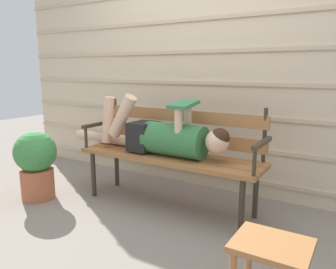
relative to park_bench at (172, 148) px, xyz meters
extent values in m
plane|color=gray|center=(0.00, -0.18, -0.51)|extent=(12.00, 12.00, 0.00)
cube|color=beige|center=(0.00, 0.59, 0.70)|extent=(4.86, 0.06, 2.42)
cube|color=#C1AD8E|center=(0.00, 0.55, -0.36)|extent=(4.86, 0.02, 0.04)
cube|color=#C1AD8E|center=(0.00, 0.55, -0.06)|extent=(4.86, 0.02, 0.04)
cube|color=#C1AD8E|center=(0.00, 0.55, 0.25)|extent=(4.86, 0.02, 0.04)
cube|color=#C1AD8E|center=(0.00, 0.55, 0.55)|extent=(4.86, 0.02, 0.04)
cube|color=#C1AD8E|center=(0.00, 0.55, 0.85)|extent=(4.86, 0.02, 0.04)
cube|color=#C1AD8E|center=(0.00, 0.55, 1.15)|extent=(4.86, 0.02, 0.04)
cube|color=#9E6638|center=(0.00, -0.21, -0.06)|extent=(1.65, 0.14, 0.04)
cube|color=#9E6638|center=(0.00, -0.07, -0.06)|extent=(1.65, 0.14, 0.04)
cube|color=#9E6638|center=(0.00, 0.08, -0.06)|extent=(1.65, 0.14, 0.04)
cube|color=#9E6638|center=(0.00, 0.15, 0.07)|extent=(1.59, 0.05, 0.11)
cube|color=#9E6638|center=(0.00, 0.15, 0.27)|extent=(1.59, 0.05, 0.11)
cylinder|color=#382D23|center=(-0.76, 0.15, 0.17)|extent=(0.03, 0.03, 0.43)
cylinder|color=#382D23|center=(0.76, 0.15, 0.17)|extent=(0.03, 0.03, 0.43)
cylinder|color=#382D23|center=(-0.73, -0.24, -0.30)|extent=(0.04, 0.04, 0.43)
cylinder|color=#382D23|center=(0.73, -0.24, -0.30)|extent=(0.04, 0.04, 0.43)
cylinder|color=#382D23|center=(-0.73, 0.10, -0.30)|extent=(0.04, 0.04, 0.43)
cylinder|color=#382D23|center=(0.73, 0.10, -0.30)|extent=(0.04, 0.04, 0.43)
cube|color=#382D23|center=(-0.80, -0.07, 0.16)|extent=(0.04, 0.41, 0.03)
cylinder|color=#382D23|center=(-0.80, -0.24, 0.06)|extent=(0.03, 0.03, 0.20)
cube|color=#382D23|center=(0.80, -0.07, 0.16)|extent=(0.04, 0.41, 0.03)
cylinder|color=#382D23|center=(0.80, -0.24, 0.06)|extent=(0.03, 0.03, 0.20)
cylinder|color=#33703D|center=(0.07, -0.07, 0.10)|extent=(0.53, 0.28, 0.28)
cube|color=black|center=(-0.26, -0.07, 0.10)|extent=(0.20, 0.27, 0.25)
sphere|color=beige|center=(0.45, -0.07, 0.13)|extent=(0.19, 0.19, 0.19)
sphere|color=#382314|center=(0.47, -0.07, 0.16)|extent=(0.16, 0.16, 0.16)
cylinder|color=beige|center=(-0.45, -0.13, 0.27)|extent=(0.31, 0.11, 0.41)
cylinder|color=beige|center=(-0.62, -0.13, 0.22)|extent=(0.15, 0.09, 0.44)
cylinder|color=beige|center=(-0.74, -0.01, 0.01)|extent=(0.80, 0.10, 0.10)
cylinder|color=beige|center=(0.15, -0.15, 0.24)|extent=(0.06, 0.06, 0.29)
cylinder|color=beige|center=(0.15, 0.01, 0.24)|extent=(0.06, 0.06, 0.29)
cube|color=#337A4C|center=(0.15, -0.07, 0.40)|extent=(0.18, 0.26, 0.06)
cube|color=#9E6638|center=(1.11, -0.94, -0.13)|extent=(0.36, 0.30, 0.03)
cylinder|color=#9E6638|center=(0.97, -0.82, -0.33)|extent=(0.04, 0.04, 0.36)
cylinder|color=#AD5B3D|center=(-1.13, -0.55, -0.37)|extent=(0.30, 0.30, 0.29)
sphere|color=#3D8442|center=(-1.13, -0.55, -0.06)|extent=(0.38, 0.38, 0.38)
camera|label=1|loc=(1.43, -2.40, 0.68)|focal=35.00mm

